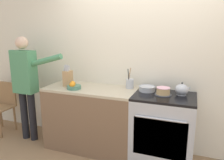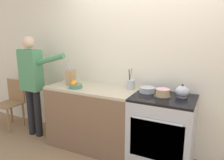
# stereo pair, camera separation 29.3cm
# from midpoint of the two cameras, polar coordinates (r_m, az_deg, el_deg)

# --- Properties ---
(wall_back) EXTENTS (8.00, 0.04, 2.60)m
(wall_back) POSITION_cam_midpoint_polar(r_m,az_deg,el_deg) (3.09, 6.07, 4.95)
(wall_back) COLOR silver
(wall_back) RESTS_ON ground_plane
(counter_cabinet) EXTENTS (1.30, 0.60, 0.92)m
(counter_cabinet) POSITION_cam_midpoint_polar(r_m,az_deg,el_deg) (3.29, -8.03, -9.87)
(counter_cabinet) COLOR brown
(counter_cabinet) RESTS_ON ground_plane
(stove_range) EXTENTS (0.77, 0.63, 0.92)m
(stove_range) POSITION_cam_midpoint_polar(r_m,az_deg,el_deg) (2.97, 10.30, -12.56)
(stove_range) COLOR #B7BABF
(stove_range) RESTS_ON ground_plane
(layer_cake) EXTENTS (0.21, 0.21, 0.10)m
(layer_cake) POSITION_cam_midpoint_polar(r_m,az_deg,el_deg) (2.81, 10.36, -2.99)
(layer_cake) COLOR #4C4C51
(layer_cake) RESTS_ON stove_range
(tea_kettle) EXTENTS (0.20, 0.17, 0.17)m
(tea_kettle) POSITION_cam_midpoint_polar(r_m,az_deg,el_deg) (2.86, 15.05, -2.47)
(tea_kettle) COLOR #B7BABF
(tea_kettle) RESTS_ON stove_range
(mixing_bowl) EXTENTS (0.22, 0.22, 0.07)m
(mixing_bowl) POSITION_cam_midpoint_polar(r_m,az_deg,el_deg) (2.95, 6.34, -2.28)
(mixing_bowl) COLOR #B7BABF
(mixing_bowl) RESTS_ON stove_range
(knife_block) EXTENTS (0.10, 0.13, 0.32)m
(knife_block) POSITION_cam_midpoint_polar(r_m,az_deg,el_deg) (3.29, -13.99, 0.46)
(knife_block) COLOR tan
(knife_block) RESTS_ON counter_cabinet
(utensil_crock) EXTENTS (0.11, 0.11, 0.29)m
(utensil_crock) POSITION_cam_midpoint_polar(r_m,az_deg,el_deg) (3.07, 1.95, -0.94)
(utensil_crock) COLOR #B7BABF
(utensil_crock) RESTS_ON counter_cabinet
(fruit_bowl) EXTENTS (0.20, 0.20, 0.11)m
(fruit_bowl) POSITION_cam_midpoint_polar(r_m,az_deg,el_deg) (3.11, -12.70, -1.61)
(fruit_bowl) COLOR #4C7F66
(fruit_bowl) RESTS_ON counter_cabinet
(person_baker) EXTENTS (0.93, 0.20, 1.64)m
(person_baker) POSITION_cam_midpoint_polar(r_m,az_deg,el_deg) (3.64, -23.82, -0.05)
(person_baker) COLOR black
(person_baker) RESTS_ON ground_plane
(dining_chair) EXTENTS (0.40, 0.40, 0.85)m
(dining_chair) POSITION_cam_midpoint_polar(r_m,az_deg,el_deg) (4.28, -28.43, -5.44)
(dining_chair) COLOR #997047
(dining_chair) RESTS_ON ground_plane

